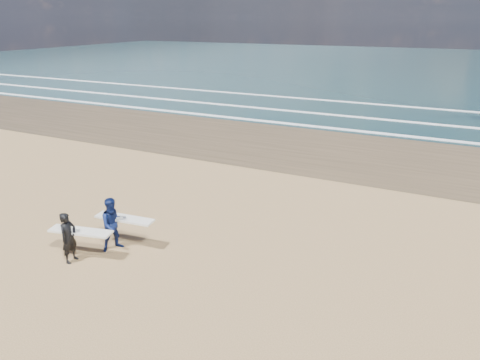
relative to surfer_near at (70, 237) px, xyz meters
The scene contains 2 objects.
surfer_near is the anchor object (origin of this frame).
surfer_far 1.51m from the surfer_near, 58.30° to the left, with size 2.24×1.33×1.97m.
Camera 1 is at (10.08, -8.37, 7.80)m, focal length 32.00 mm.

